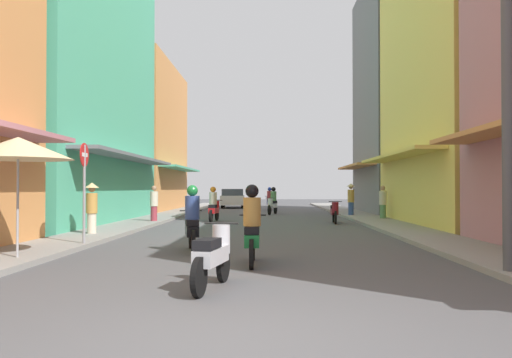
{
  "coord_description": "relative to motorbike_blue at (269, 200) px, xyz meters",
  "views": [
    {
      "loc": [
        0.39,
        -5.1,
        1.5
      ],
      "look_at": [
        -0.16,
        15.9,
        1.87
      ],
      "focal_mm": 37.28,
      "sensor_mm": 36.0,
      "label": 1
    }
  ],
  "objects": [
    {
      "name": "motorbike_green",
      "position": [
        -0.31,
        -25.81,
        0.0
      ],
      "size": [
        0.55,
        1.81,
        1.58
      ],
      "color": "black",
      "rests_on": "ground"
    },
    {
      "name": "building_left_far",
      "position": [
        -9.3,
        -1.34,
        4.1
      ],
      "size": [
        7.05,
        11.19,
        9.62
      ],
      "color": "#D88C4C",
      "rests_on": "ground"
    },
    {
      "name": "motorbike_white",
      "position": [
        0.2,
        -5.61,
        0.0
      ],
      "size": [
        0.7,
        1.76,
        1.58
      ],
      "color": "black",
      "rests_on": "ground"
    },
    {
      "name": "vendor_umbrella",
      "position": [
        -5.03,
        -25.7,
        1.61
      ],
      "size": [
        2.18,
        2.18,
        2.54
      ],
      "color": "#99999E",
      "rests_on": "ground"
    },
    {
      "name": "sidewalk_right",
      "position": [
        4.71,
        -12.7,
        -0.64
      ],
      "size": [
        1.82,
        52.91,
        0.12
      ],
      "primitive_type": "cube",
      "color": "gray",
      "rests_on": "ground"
    },
    {
      "name": "sidewalk_left",
      "position": [
        -5.4,
        -12.7,
        -0.64
      ],
      "size": [
        1.82,
        52.91,
        0.12
      ],
      "primitive_type": "cube",
      "color": "gray",
      "rests_on": "ground"
    },
    {
      "name": "motorbike_silver",
      "position": [
        -0.81,
        -28.3,
        -0.2
      ],
      "size": [
        0.6,
        1.79,
        0.96
      ],
      "color": "black",
      "rests_on": "ground"
    },
    {
      "name": "pedestrian_crossing",
      "position": [
        4.25,
        -8.55,
        0.28
      ],
      "size": [
        0.44,
        0.44,
        1.75
      ],
      "color": "#334C8C",
      "rests_on": "ground"
    },
    {
      "name": "pedestrian_foreground",
      "position": [
        -4.88,
        -13.84,
        0.1
      ],
      "size": [
        0.34,
        0.34,
        1.62
      ],
      "color": "#99333F",
      "rests_on": "ground"
    },
    {
      "name": "parked_car",
      "position": [
        -2.81,
        4.39,
        0.04
      ],
      "size": [
        1.93,
        4.17,
        1.45
      ],
      "color": "silver",
      "rests_on": "ground"
    },
    {
      "name": "building_left_mid",
      "position": [
        -9.31,
        -13.98,
        7.25
      ],
      "size": [
        7.05,
        13.28,
        15.93
      ],
      "color": "#4CB28C",
      "rests_on": "ground"
    },
    {
      "name": "building_right_far",
      "position": [
        8.62,
        -4.66,
        6.1
      ],
      "size": [
        7.05,
        8.52,
        13.61
      ],
      "color": "slate",
      "rests_on": "ground"
    },
    {
      "name": "motorbike_red",
      "position": [
        -2.49,
        -12.37,
        0.0
      ],
      "size": [
        0.55,
        1.81,
        1.58
      ],
      "color": "black",
      "rests_on": "ground"
    },
    {
      "name": "pedestrian_far",
      "position": [
        5.25,
        -11.62,
        0.1
      ],
      "size": [
        0.34,
        0.34,
        1.62
      ],
      "color": "#598C59",
      "rests_on": "ground"
    },
    {
      "name": "ground_plane",
      "position": [
        -0.35,
        -12.7,
        -0.7
      ],
      "size": [
        98.81,
        98.81,
        0.0
      ],
      "primitive_type": "plane",
      "color": "#4C4C4F"
    },
    {
      "name": "motorbike_black",
      "position": [
        -1.81,
        -23.67,
        0.0
      ],
      "size": [
        0.62,
        1.79,
        1.58
      ],
      "color": "black",
      "rests_on": "ground"
    },
    {
      "name": "motorbike_maroon",
      "position": [
        2.8,
        -13.44,
        -0.2
      ],
      "size": [
        0.55,
        1.81,
        0.96
      ],
      "color": "black",
      "rests_on": "ground"
    },
    {
      "name": "motorbike_blue",
      "position": [
        0.0,
        0.0,
        0.0
      ],
      "size": [
        0.55,
        1.81,
        1.58
      ],
      "color": "black",
      "rests_on": "ground"
    },
    {
      "name": "pedestrian_midway",
      "position": [
        -5.43,
        -20.1,
        0.24
      ],
      "size": [
        0.44,
        0.44,
        1.68
      ],
      "color": "beige",
      "rests_on": "ground"
    },
    {
      "name": "street_sign_no_entry",
      "position": [
        -4.65,
        -22.98,
        1.01
      ],
      "size": [
        0.07,
        0.6,
        2.65
      ],
      "color": "gray",
      "rests_on": "ground"
    },
    {
      "name": "building_right_mid",
      "position": [
        8.62,
        -14.72,
        6.0
      ],
      "size": [
        7.05,
        10.75,
        13.42
      ],
      "color": "#EFD159",
      "rests_on": "ground"
    },
    {
      "name": "utility_pole",
      "position": [
        4.06,
        -27.22,
        2.62
      ],
      "size": [
        0.2,
        1.2,
        6.5
      ],
      "color": "#4C4C4F",
      "rests_on": "ground"
    }
  ]
}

